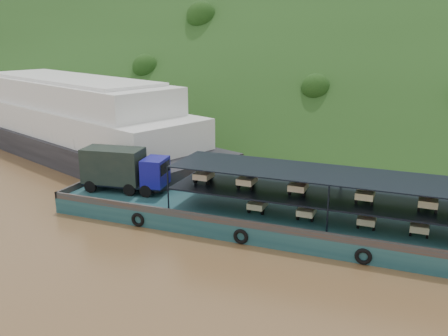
% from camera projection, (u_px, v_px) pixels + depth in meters
% --- Properties ---
extents(ground, '(160.00, 160.00, 0.00)m').
position_uv_depth(ground, '(234.00, 222.00, 37.41)').
color(ground, brown).
rests_on(ground, ground).
extents(hillside, '(140.00, 39.60, 39.60)m').
position_uv_depth(hillside, '(327.00, 132.00, 69.48)').
color(hillside, '#1E3B15').
rests_on(hillside, ground).
extents(cargo_barge, '(35.00, 7.18, 4.70)m').
position_uv_depth(cargo_barge, '(267.00, 212.00, 36.12)').
color(cargo_barge, '#11363E').
rests_on(cargo_barge, ground).
extents(passenger_ferry, '(44.02, 25.61, 8.72)m').
position_uv_depth(passenger_ferry, '(72.00, 120.00, 57.25)').
color(passenger_ferry, black).
rests_on(passenger_ferry, ground).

